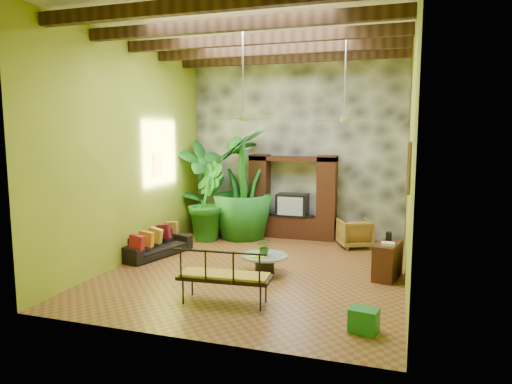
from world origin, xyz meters
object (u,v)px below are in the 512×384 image
(iron_bench, at_px, (223,274))
(side_console, at_px, (388,261))
(sofa, at_px, (156,244))
(tall_plant_c, at_px, (242,184))
(green_bin, at_px, (364,320))
(ceiling_fan_back, at_px, (344,110))
(ceiling_fan_front, at_px, (243,107))
(tall_plant_b, at_px, (206,201))
(coffee_table, at_px, (265,262))
(entertainment_center, at_px, (292,203))
(tall_plant_a, at_px, (203,188))
(wicker_armchair, at_px, (355,233))

(iron_bench, xyz_separation_m, side_console, (2.62, 2.33, -0.17))
(sofa, bearing_deg, tall_plant_c, -14.64)
(green_bin, bearing_deg, side_console, 84.80)
(ceiling_fan_back, relative_size, iron_bench, 1.14)
(ceiling_fan_front, xyz_separation_m, tall_plant_c, (-1.10, 3.05, -1.89))
(tall_plant_b, relative_size, coffee_table, 2.25)
(sofa, relative_size, iron_bench, 1.14)
(iron_bench, relative_size, green_bin, 4.00)
(entertainment_center, xyz_separation_m, coffee_table, (0.22, -3.41, -0.71))
(sofa, distance_m, tall_plant_a, 2.63)
(coffee_table, xyz_separation_m, side_console, (2.43, 0.49, 0.10))
(entertainment_center, distance_m, tall_plant_a, 2.56)
(ceiling_fan_front, bearing_deg, tall_plant_c, 109.77)
(entertainment_center, distance_m, tall_plant_b, 2.38)
(tall_plant_a, xyz_separation_m, coffee_table, (2.71, -2.95, -1.09))
(entertainment_center, distance_m, iron_bench, 5.27)
(sofa, height_order, iron_bench, iron_bench)
(ceiling_fan_front, bearing_deg, green_bin, -38.76)
(coffee_table, bearing_deg, tall_plant_c, 117.40)
(tall_plant_a, bearing_deg, green_bin, -46.54)
(green_bin, bearing_deg, entertainment_center, 113.13)
(wicker_armchair, xyz_separation_m, side_console, (0.88, -2.34, -0.00))
(wicker_armchair, xyz_separation_m, green_bin, (0.63, -5.04, -0.18))
(ceiling_fan_back, xyz_separation_m, sofa, (-4.25, -0.92, -3.13))
(coffee_table, distance_m, iron_bench, 1.87)
(sofa, bearing_deg, green_bin, -103.67)
(tall_plant_b, bearing_deg, entertainment_center, 23.26)
(tall_plant_b, distance_m, side_console, 5.27)
(ceiling_fan_back, relative_size, coffee_table, 1.96)
(sofa, relative_size, side_console, 2.07)
(entertainment_center, height_order, coffee_table, entertainment_center)
(entertainment_center, relative_size, sofa, 1.29)
(tall_plant_c, bearing_deg, side_console, -31.69)
(wicker_armchair, bearing_deg, ceiling_fan_back, 59.13)
(wicker_armchair, relative_size, coffee_table, 0.83)
(wicker_armchair, xyz_separation_m, tall_plant_c, (-3.07, 0.10, 1.15))
(side_console, bearing_deg, tall_plant_a, 166.91)
(tall_plant_c, relative_size, coffee_table, 3.17)
(tall_plant_a, height_order, green_bin, tall_plant_a)
(tall_plant_a, bearing_deg, wicker_armchair, -1.63)
(tall_plant_c, relative_size, side_console, 3.36)
(wicker_armchair, relative_size, tall_plant_b, 0.37)
(sofa, relative_size, tall_plant_a, 0.69)
(side_console, bearing_deg, tall_plant_c, 160.78)
(tall_plant_a, relative_size, tall_plant_c, 0.89)
(sofa, relative_size, wicker_armchair, 2.35)
(green_bin, bearing_deg, tall_plant_b, 134.39)
(tall_plant_c, distance_m, side_console, 4.78)
(coffee_table, relative_size, iron_bench, 0.58)
(ceiling_fan_front, xyz_separation_m, ceiling_fan_back, (1.80, 1.60, 0.00))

